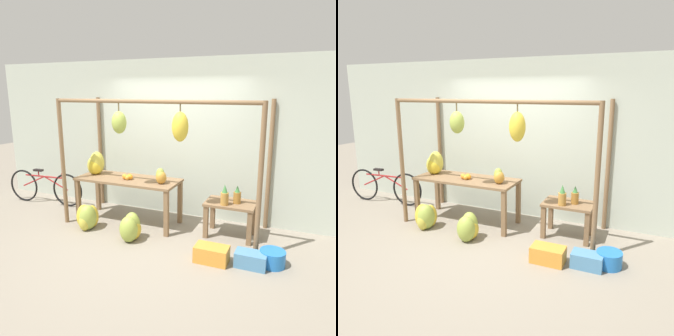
% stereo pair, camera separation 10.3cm
% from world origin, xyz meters
% --- Properties ---
extents(ground_plane, '(20.00, 20.00, 0.00)m').
position_xyz_m(ground_plane, '(0.00, 0.00, 0.00)').
color(ground_plane, gray).
extents(shop_wall_back, '(8.00, 0.08, 2.80)m').
position_xyz_m(shop_wall_back, '(0.00, 1.40, 1.40)').
color(shop_wall_back, '#B7C1B2').
rests_on(shop_wall_back, ground_plane).
extents(stall_awning, '(3.30, 1.24, 2.13)m').
position_xyz_m(stall_awning, '(0.03, 0.47, 1.49)').
color(stall_awning, brown).
rests_on(stall_awning, ground_plane).
extents(display_table_main, '(1.78, 0.70, 0.79)m').
position_xyz_m(display_table_main, '(-0.63, 0.67, 0.68)').
color(display_table_main, brown).
rests_on(display_table_main, ground_plane).
extents(display_table_side, '(0.77, 0.51, 0.56)m').
position_xyz_m(display_table_side, '(1.13, 0.76, 0.43)').
color(display_table_side, brown).
rests_on(display_table_side, ground_plane).
extents(banana_pile_on_table, '(0.36, 0.38, 0.41)m').
position_xyz_m(banana_pile_on_table, '(-1.31, 0.71, 0.96)').
color(banana_pile_on_table, gold).
rests_on(banana_pile_on_table, display_table_main).
extents(orange_pile, '(0.20, 0.17, 0.09)m').
position_xyz_m(orange_pile, '(-0.60, 0.61, 0.83)').
color(orange_pile, orange).
rests_on(orange_pile, display_table_main).
extents(pineapple_cluster, '(0.28, 0.26, 0.32)m').
position_xyz_m(pineapple_cluster, '(1.14, 0.67, 0.69)').
color(pineapple_cluster, '#A3702D').
rests_on(pineapple_cluster, display_table_side).
extents(banana_pile_ground_left, '(0.43, 0.46, 0.42)m').
position_xyz_m(banana_pile_ground_left, '(-1.11, 0.12, 0.20)').
color(banana_pile_ground_left, '#9EB247').
rests_on(banana_pile_ground_left, ground_plane).
extents(banana_pile_ground_right, '(0.36, 0.41, 0.43)m').
position_xyz_m(banana_pile_ground_right, '(-0.24, 0.03, 0.19)').
color(banana_pile_ground_right, gold).
rests_on(banana_pile_ground_right, ground_plane).
extents(fruit_crate_white, '(0.45, 0.27, 0.22)m').
position_xyz_m(fruit_crate_white, '(1.09, -0.13, 0.11)').
color(fruit_crate_white, orange).
rests_on(fruit_crate_white, ground_plane).
extents(blue_bucket, '(0.33, 0.33, 0.21)m').
position_xyz_m(blue_bucket, '(1.85, 0.08, 0.11)').
color(blue_bucket, blue).
rests_on(blue_bucket, ground_plane).
extents(parked_bicycle, '(1.72, 0.17, 0.71)m').
position_xyz_m(parked_bicycle, '(-2.66, 0.84, 0.35)').
color(parked_bicycle, black).
rests_on(parked_bicycle, ground_plane).
extents(papaya_pile, '(0.23, 0.23, 0.25)m').
position_xyz_m(papaya_pile, '(0.02, 0.59, 0.90)').
color(papaya_pile, '#93A33D').
rests_on(papaya_pile, display_table_main).
extents(fruit_crate_purple, '(0.40, 0.24, 0.20)m').
position_xyz_m(fruit_crate_purple, '(1.60, -0.06, 0.10)').
color(fruit_crate_purple, '#4C84B2').
rests_on(fruit_crate_purple, ground_plane).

